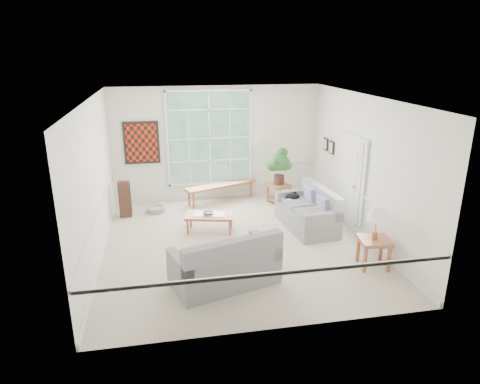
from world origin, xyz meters
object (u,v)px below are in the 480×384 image
loveseat_front (224,258)px  coffee_table (210,223)px  loveseat_right (307,208)px  end_table (279,194)px  side_table (373,253)px

loveseat_front → coffee_table: size_ratio=1.68×
loveseat_right → end_table: bearing=90.2°
loveseat_right → end_table: loveseat_right is taller
coffee_table → side_table: bearing=-25.2°
end_table → side_table: side_table is taller
loveseat_right → coffee_table: bearing=168.7°
loveseat_front → end_table: 4.31m
loveseat_front → side_table: bearing=-15.3°
end_table → loveseat_right: bearing=-84.2°
side_table → loveseat_front: bearing=-178.3°
loveseat_right → side_table: 2.09m
loveseat_front → loveseat_right: bearing=26.3°
loveseat_front → coffee_table: loveseat_front is taller
coffee_table → side_table: size_ratio=1.89×
loveseat_right → loveseat_front: bearing=-142.4°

